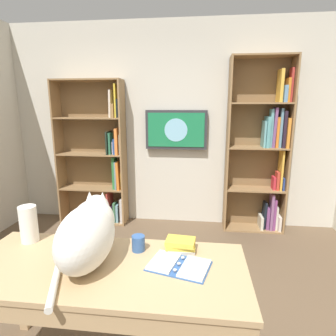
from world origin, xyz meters
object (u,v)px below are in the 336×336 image
Objects in this scene: open_binder at (179,265)px; coffee_mug at (138,243)px; cat at (88,232)px; bookshelf_right at (99,156)px; desk_book_stack at (181,245)px; wall_mounted_tv at (176,130)px; paper_towel_roll at (29,224)px; desk at (104,285)px; bookshelf_left at (264,149)px.

coffee_mug is (0.26, -0.15, 0.04)m from open_binder.
cat is 0.32m from coffee_mug.
bookshelf_right is 2.40m from cat.
desk_book_stack is at bearing -88.87° from open_binder.
wall_mounted_tv is 4.44× the size of desk_book_stack.
paper_towel_roll is (0.49, -0.20, -0.07)m from cat.
wall_mounted_tv is 2.24m from coffee_mug.
paper_towel_roll is at bearing 97.81° from bookshelf_right.
cat reaches higher than desk_book_stack.
desk_book_stack reaches higher than desk.
bookshelf_right is 2.40× the size of wall_mounted_tv.
desk is 2.51× the size of cat.
coffee_mug is (0.04, 2.18, -0.51)m from wall_mounted_tv.
paper_towel_roll is (-0.28, 2.07, -0.07)m from bookshelf_right.
bookshelf_right is 8.13× the size of paper_towel_roll.
coffee_mug is at bearing 89.08° from wall_mounted_tv.
bookshelf_left reaches higher than wall_mounted_tv.
paper_towel_roll is at bearing -22.59° from desk.
bookshelf_right is 1.12m from wall_mounted_tv.
desk is 0.31m from cat.
desk is at bearing 85.55° from wall_mounted_tv.
open_binder is at bearing 119.59° from bookshelf_right.
wall_mounted_tv is at bearing -84.11° from desk_book_stack.
paper_towel_roll is at bearing 47.33° from bookshelf_left.
open_binder is at bearing 91.13° from desk_book_stack.
bookshelf_left reaches higher than cat.
open_binder is at bearing 67.97° from bookshelf_left.
bookshelf_right is 1.24× the size of desk.
wall_mounted_tv is at bearing -94.45° from desk.
desk_book_stack is at bearing 179.33° from paper_towel_roll.
desk is (-0.87, 2.31, -0.30)m from bookshelf_right.
cat is at bearing 108.87° from bookshelf_right.
coffee_mug is (1.17, 2.10, -0.28)m from bookshelf_left.
coffee_mug is 0.26m from desk_book_stack.
wall_mounted_tv is 1.30× the size of cat.
desk is 6.56× the size of paper_towel_roll.
coffee_mug reaches higher than open_binder.
cat is (-0.78, 2.27, -0.01)m from bookshelf_right.
desk is 0.30m from coffee_mug.
open_binder is at bearing 169.63° from paper_towel_roll.
bookshelf_right is 2.59m from open_binder.
wall_mounted_tv is 2.40m from open_binder.
bookshelf_right is at bearing 4.25° from wall_mounted_tv.
desk is (1.32, 2.31, -0.43)m from bookshelf_left.
bookshelf_left reaches higher than desk.
desk_book_stack reaches higher than open_binder.
bookshelf_right is at bearing -58.50° from desk_book_stack.
coffee_mug is at bearing -126.15° from desk.
desk_book_stack is (-1.27, 2.08, -0.15)m from bookshelf_right.
coffee_mug is (-0.15, -0.21, 0.15)m from desk.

